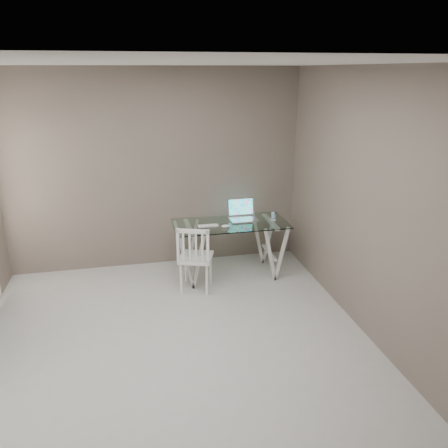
# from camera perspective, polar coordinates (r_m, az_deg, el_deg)

# --- Properties ---
(room) EXTENTS (4.50, 4.52, 2.71)m
(room) POSITION_cam_1_polar(r_m,az_deg,el_deg) (3.77, -8.08, 4.99)
(room) COLOR #ABA9A4
(room) RESTS_ON ground
(desk) EXTENTS (1.50, 0.70, 0.75)m
(desk) POSITION_cam_1_polar(r_m,az_deg,el_deg) (5.86, 0.81, -3.24)
(desk) COLOR silver
(desk) RESTS_ON ground
(chair) EXTENTS (0.51, 0.51, 0.88)m
(chair) POSITION_cam_1_polar(r_m,az_deg,el_deg) (5.40, -3.84, -4.17)
(chair) COLOR white
(chair) RESTS_ON ground
(laptop) EXTENTS (0.37, 0.32, 0.26)m
(laptop) POSITION_cam_1_polar(r_m,az_deg,el_deg) (5.90, 2.41, 1.31)
(laptop) COLOR silver
(laptop) RESTS_ON desk
(keyboard) EXTENTS (0.28, 0.12, 0.01)m
(keyboard) POSITION_cam_1_polar(r_m,az_deg,el_deg) (5.62, -2.10, -0.24)
(keyboard) COLOR silver
(keyboard) RESTS_ON desk
(mouse) EXTENTS (0.11, 0.07, 0.04)m
(mouse) POSITION_cam_1_polar(r_m,az_deg,el_deg) (5.56, 0.23, -0.29)
(mouse) COLOR white
(mouse) RESTS_ON desk
(phone_dock) EXTENTS (0.06, 0.06, 0.12)m
(phone_dock) POSITION_cam_1_polar(r_m,az_deg,el_deg) (5.88, 6.41, 0.86)
(phone_dock) COLOR white
(phone_dock) RESTS_ON desk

